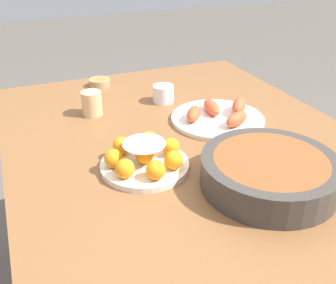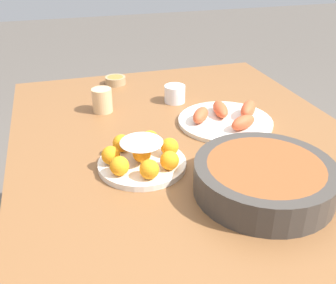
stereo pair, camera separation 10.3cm
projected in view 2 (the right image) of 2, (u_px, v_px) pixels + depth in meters
name	position (u px, v px, depth m)	size (l,w,h in m)	color
dining_table	(190.00, 169.00, 1.20)	(1.37, 1.04, 0.75)	brown
cake_plate	(142.00, 157.00, 1.03)	(0.23, 0.23, 0.08)	silver
serving_bowl	(264.00, 177.00, 0.93)	(0.33, 0.33, 0.08)	#3D3833
sauce_bowl	(115.00, 80.00, 1.59)	(0.08, 0.08, 0.03)	tan
seafood_platter	(227.00, 118.00, 1.27)	(0.30, 0.30, 0.06)	silver
cup_near	(102.00, 100.00, 1.34)	(0.07, 0.07, 0.08)	#DBB27F
cup_far	(175.00, 94.00, 1.42)	(0.08, 0.08, 0.06)	white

